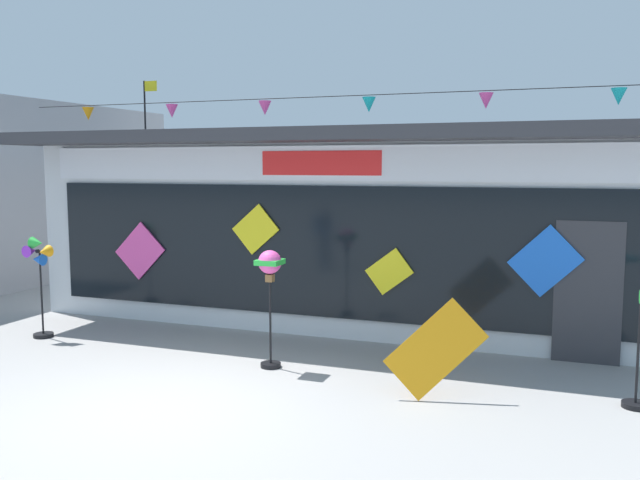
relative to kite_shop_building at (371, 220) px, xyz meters
The scene contains 5 objects.
ground_plane 6.54m from the kite_shop_building, 95.70° to the right, with size 80.00×80.00×0.00m, color #9E9B99.
kite_shop_building is the anchor object (origin of this frame).
wind_spinner_far_left 6.11m from the kite_shop_building, 134.02° to the right, with size 0.46×0.31×1.63m.
wind_spinner_left 4.57m from the kite_shop_building, 91.41° to the right, with size 0.33×0.33×1.62m.
display_kite_on_ground 5.58m from the kite_shop_building, 65.92° to the right, with size 0.62×0.03×1.12m, color orange.
Camera 1 is at (4.25, -6.41, 2.76)m, focal length 37.57 mm.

